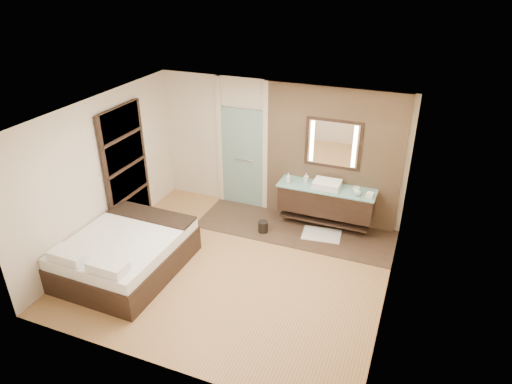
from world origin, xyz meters
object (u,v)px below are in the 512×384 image
at_px(waste_bin, 263,227).
at_px(vanity, 326,200).
at_px(bed, 126,253).
at_px(mirror_unit, 333,144).

bearing_deg(waste_bin, vanity, 31.88).
xyz_separation_m(vanity, bed, (-2.75, -2.60, -0.25)).
bearing_deg(bed, waste_bin, 49.75).
bearing_deg(vanity, mirror_unit, 90.00).
distance_m(mirror_unit, bed, 4.16).
distance_m(vanity, bed, 3.79).
height_order(vanity, bed, vanity).
bearing_deg(mirror_unit, vanity, -90.00).
xyz_separation_m(vanity, waste_bin, (-1.04, -0.65, -0.46)).
relative_size(bed, waste_bin, 9.13).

